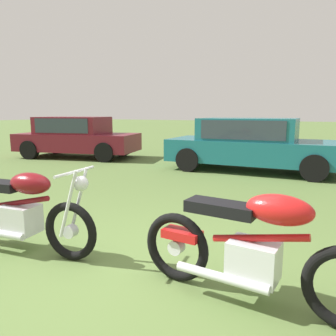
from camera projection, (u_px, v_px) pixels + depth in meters
name	position (u px, v px, depth m)	size (l,w,h in m)	color
ground_plane	(118.00, 270.00, 3.32)	(120.00, 120.00, 0.00)	#567038
motorcycle_maroon	(20.00, 211.00, 3.72)	(2.05, 0.68, 1.02)	black
motorcycle_red	(255.00, 248.00, 2.67)	(2.09, 0.64, 1.02)	black
car_burgundy	(76.00, 135.00, 11.52)	(4.46, 2.64, 1.43)	maroon
car_teal	(251.00, 142.00, 8.87)	(4.60, 2.05, 1.43)	#19606B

